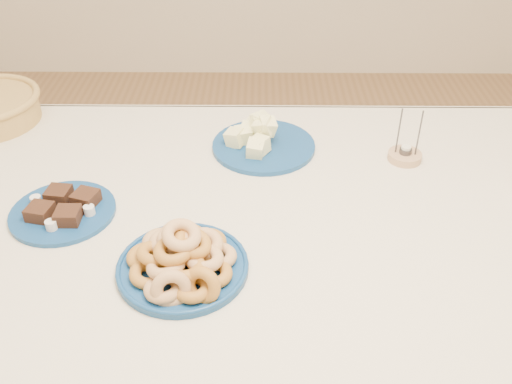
% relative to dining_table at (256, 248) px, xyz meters
% --- Properties ---
extents(dining_table, '(1.71, 1.11, 0.75)m').
position_rel_dining_table_xyz_m(dining_table, '(0.00, 0.00, 0.00)').
color(dining_table, brown).
rests_on(dining_table, ground).
extents(donut_platter, '(0.29, 0.29, 0.12)m').
position_rel_dining_table_xyz_m(donut_platter, '(-0.15, -0.20, 0.14)').
color(donut_platter, navy).
rests_on(donut_platter, dining_table).
extents(melon_plate, '(0.30, 0.30, 0.10)m').
position_rel_dining_table_xyz_m(melon_plate, '(0.01, 0.30, 0.13)').
color(melon_plate, navy).
rests_on(melon_plate, dining_table).
extents(brownie_plate, '(0.26, 0.26, 0.04)m').
position_rel_dining_table_xyz_m(brownie_plate, '(-0.45, -0.01, 0.12)').
color(brownie_plate, navy).
rests_on(brownie_plate, dining_table).
extents(candle_holder, '(0.11, 0.11, 0.15)m').
position_rel_dining_table_xyz_m(candle_holder, '(0.40, 0.24, 0.12)').
color(candle_holder, tan).
rests_on(candle_holder, dining_table).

